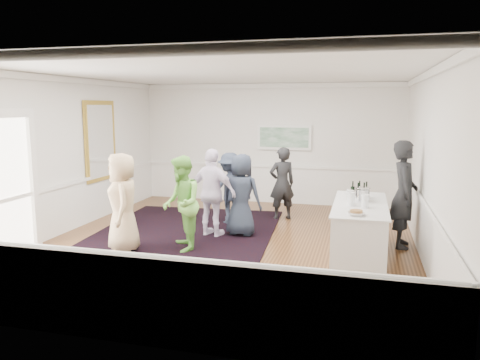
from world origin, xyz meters
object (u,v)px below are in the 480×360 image
(guest_green, at_px, (182,204))
(guest_lilac, at_px, (213,193))
(serving_table, at_px, (359,231))
(nut_bowl, at_px, (356,213))
(ice_bucket, at_px, (362,195))
(guest_dark_b, at_px, (282,183))
(guest_navy, at_px, (241,195))
(bartender, at_px, (404,194))
(guest_dark_a, at_px, (230,188))
(guest_tan, at_px, (123,203))

(guest_green, distance_m, guest_lilac, 1.06)
(guest_green, bearing_deg, serving_table, 70.26)
(guest_green, height_order, nut_bowl, guest_green)
(ice_bucket, xyz_separation_m, nut_bowl, (-0.08, -1.10, -0.08))
(guest_dark_b, bearing_deg, guest_navy, 40.92)
(bartender, height_order, guest_dark_b, bartender)
(serving_table, relative_size, guest_dark_b, 1.40)
(ice_bucket, bearing_deg, guest_dark_a, 151.62)
(guest_green, bearing_deg, guest_lilac, 139.51)
(bartender, distance_m, guest_tan, 5.12)
(nut_bowl, bearing_deg, ice_bucket, 85.81)
(guest_navy, xyz_separation_m, nut_bowl, (2.27, -1.75, 0.16))
(serving_table, xyz_separation_m, guest_lilac, (-2.86, 0.65, 0.41))
(guest_dark_a, distance_m, guest_navy, 1.02)
(serving_table, xyz_separation_m, guest_dark_b, (-1.77, 2.44, 0.36))
(guest_green, distance_m, guest_dark_a, 2.14)
(guest_tan, height_order, nut_bowl, guest_tan)
(serving_table, bearing_deg, guest_tan, -170.07)
(guest_tan, height_order, guest_navy, guest_tan)
(guest_navy, bearing_deg, ice_bucket, 173.59)
(guest_lilac, bearing_deg, guest_navy, -144.69)
(guest_lilac, height_order, guest_dark_a, guest_lilac)
(bartender, relative_size, ice_bucket, 7.63)
(guest_navy, bearing_deg, guest_green, 66.37)
(guest_dark_a, bearing_deg, guest_navy, 79.99)
(bartender, distance_m, guest_dark_a, 3.69)
(guest_tan, distance_m, guest_dark_b, 3.93)
(guest_green, height_order, guest_lilac, guest_lilac)
(guest_tan, height_order, guest_dark_a, guest_tan)
(bartender, xyz_separation_m, guest_dark_b, (-2.54, 1.57, -0.15))
(guest_dark_b, distance_m, guest_navy, 1.68)
(bartender, distance_m, guest_navy, 3.09)
(guest_lilac, bearing_deg, guest_green, 90.16)
(guest_lilac, bearing_deg, guest_dark_b, -107.21)
(guest_dark_a, height_order, guest_navy, guest_navy)
(ice_bucket, bearing_deg, guest_tan, -167.33)
(guest_dark_a, height_order, nut_bowl, guest_dark_a)
(bartender, xyz_separation_m, ice_bucket, (-0.74, -0.67, 0.07))
(guest_green, bearing_deg, guest_tan, -97.50)
(guest_tan, relative_size, guest_navy, 1.07)
(guest_lilac, xyz_separation_m, guest_dark_b, (1.09, 1.80, -0.05))
(guest_navy, height_order, ice_bucket, guest_navy)
(guest_tan, height_order, ice_bucket, guest_tan)
(guest_dark_a, relative_size, guest_dark_b, 0.95)
(guest_dark_b, height_order, guest_navy, guest_dark_b)
(guest_lilac, distance_m, guest_dark_b, 2.10)
(guest_dark_b, bearing_deg, ice_bucket, 98.89)
(guest_navy, relative_size, ice_bucket, 6.40)
(bartender, bearing_deg, ice_bucket, 132.75)
(serving_table, bearing_deg, guest_dark_b, 125.92)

